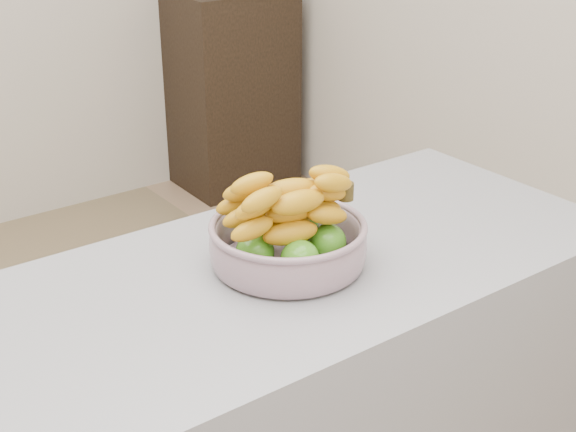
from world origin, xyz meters
name	(u,v)px	position (x,y,z in m)	size (l,w,h in m)	color
cabinet	(232,91)	(1.65, 1.78, 0.50)	(0.55, 0.44, 0.99)	black
fruit_bowl	(288,237)	(0.32, -0.50, 0.96)	(0.29, 0.29, 0.17)	#A6B6C7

